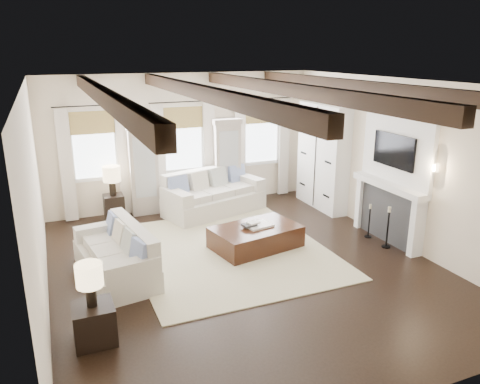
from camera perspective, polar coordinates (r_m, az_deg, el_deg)
name	(u,v)px	position (r m, az deg, el deg)	size (l,w,h in m)	color
ground	(244,266)	(8.45, 0.49, -9.03)	(7.50, 7.50, 0.00)	black
room_shell	(262,150)	(8.90, 2.69, 5.20)	(6.54, 7.54, 3.22)	white
area_rug	(228,250)	(9.06, -1.48, -7.09)	(3.58, 4.17, 0.02)	beige
sofa_back	(212,196)	(11.05, -3.37, -0.47)	(2.53, 1.65, 1.00)	silver
sofa_left	(119,256)	(8.25, -14.59, -7.58)	(1.22, 2.16, 0.88)	silver
ottoman	(256,237)	(9.12, 1.92, -5.54)	(1.64, 1.02, 0.43)	black
tray	(258,225)	(9.07, 2.26, -4.06)	(0.50, 0.38, 0.04)	white
book_lower	(249,225)	(8.97, 1.11, -4.03)	(0.26, 0.20, 0.04)	#262628
book_upper	(254,223)	(8.99, 1.66, -3.75)	(0.22, 0.17, 0.03)	beige
side_table_front	(94,324)	(6.64, -17.35, -15.05)	(0.53, 0.53, 0.53)	black
lamp_front	(89,278)	(6.32, -17.88, -9.90)	(0.34, 0.34, 0.59)	black
side_table_back	(114,209)	(10.77, -15.07, -1.97)	(0.42, 0.42, 0.63)	black
lamp_back	(112,176)	(10.56, -15.39, 1.94)	(0.38, 0.38, 0.65)	black
candlestick_near	(387,231)	(9.52, 17.53, -4.51)	(0.17, 0.17, 0.83)	black
candlestick_far	(369,224)	(9.94, 15.46, -3.73)	(0.14, 0.14, 0.71)	black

